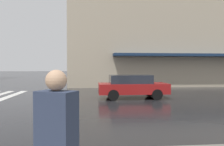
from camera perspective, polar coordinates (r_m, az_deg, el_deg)
The scene contains 2 objects.
car_red at distance 13.42m, azimuth 5.14°, elevation -3.29°, with size 1.85×4.10×1.41m.
pedestrian_by_billboard at distance 2.46m, azimuth -14.01°, elevation -15.52°, with size 0.40×0.47×1.68m.
Camera 1 is at (-7.64, -6.00, 1.85)m, focal length 35.69 mm.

